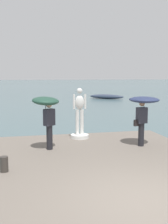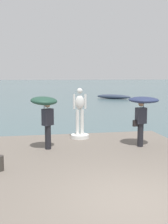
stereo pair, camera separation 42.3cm
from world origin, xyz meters
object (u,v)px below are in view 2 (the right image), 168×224
(boat_near, at_px, (114,97))
(onlooker_right, at_px, (143,106))
(statue_white_figure, at_px, (80,120))
(onlooker_left, at_px, (45,108))
(mooring_bollard, at_px, (0,163))

(boat_near, bearing_deg, onlooker_right, -104.19)
(statue_white_figure, distance_m, onlooker_left, 2.32)
(mooring_bollard, distance_m, boat_near, 30.22)
(statue_white_figure, height_order, mooring_bollard, statue_white_figure)
(mooring_bollard, bearing_deg, onlooker_right, 20.61)
(boat_near, bearing_deg, onlooker_left, -111.52)
(onlooker_left, xyz_separation_m, boat_near, (10.20, 25.86, -1.62))
(onlooker_left, distance_m, onlooker_right, 3.62)
(mooring_bollard, relative_size, boat_near, 0.10)
(boat_near, bearing_deg, statue_white_figure, -109.68)
(onlooker_right, xyz_separation_m, mooring_bollard, (-4.98, -1.87, -1.32))
(statue_white_figure, relative_size, onlooker_right, 1.14)
(onlooker_left, bearing_deg, statue_white_figure, 46.27)
(statue_white_figure, bearing_deg, onlooker_left, -133.73)
(onlooker_right, xyz_separation_m, boat_near, (6.59, 26.04, -1.63))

